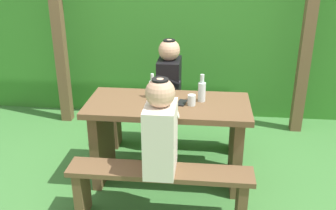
% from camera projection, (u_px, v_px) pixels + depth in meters
% --- Properties ---
extents(ground_plane, '(12.00, 12.00, 0.00)m').
position_uv_depth(ground_plane, '(168.00, 178.00, 3.58)').
color(ground_plane, '#3D7936').
extents(hedge_backdrop, '(6.40, 0.78, 1.87)m').
position_uv_depth(hedge_backdrop, '(183.00, 35.00, 4.94)').
color(hedge_backdrop, '#347C27').
rests_on(hedge_backdrop, ground_plane).
extents(pergola_post_left, '(0.12, 0.12, 1.98)m').
position_uv_depth(pergola_post_left, '(60.00, 41.00, 4.40)').
color(pergola_post_left, brown).
rests_on(pergola_post_left, ground_plane).
extents(pergola_post_right, '(0.12, 0.12, 1.98)m').
position_uv_depth(pergola_post_right, '(306.00, 47.00, 4.14)').
color(pergola_post_right, brown).
rests_on(pergola_post_right, ground_plane).
extents(picnic_table, '(1.40, 0.64, 0.76)m').
position_uv_depth(picnic_table, '(168.00, 128.00, 3.38)').
color(picnic_table, brown).
rests_on(picnic_table, ground_plane).
extents(bench_near, '(1.40, 0.24, 0.45)m').
position_uv_depth(bench_near, '(160.00, 184.00, 2.92)').
color(bench_near, brown).
rests_on(bench_near, ground_plane).
extents(bench_far, '(1.40, 0.24, 0.45)m').
position_uv_depth(bench_far, '(174.00, 120.00, 3.99)').
color(bench_far, brown).
rests_on(bench_far, ground_plane).
extents(person_white_shirt, '(0.25, 0.35, 0.72)m').
position_uv_depth(person_white_shirt, '(161.00, 130.00, 2.75)').
color(person_white_shirt, silver).
rests_on(person_white_shirt, bench_near).
extents(person_black_coat, '(0.25, 0.35, 0.72)m').
position_uv_depth(person_black_coat, '(169.00, 78.00, 3.81)').
color(person_black_coat, black).
rests_on(person_black_coat, bench_far).
extents(drinking_glass, '(0.07, 0.07, 0.09)m').
position_uv_depth(drinking_glass, '(192.00, 100.00, 3.22)').
color(drinking_glass, silver).
rests_on(drinking_glass, picnic_table).
extents(bottle_left, '(0.06, 0.06, 0.22)m').
position_uv_depth(bottle_left, '(152.00, 88.00, 3.36)').
color(bottle_left, silver).
rests_on(bottle_left, picnic_table).
extents(bottle_right, '(0.07, 0.07, 0.24)m').
position_uv_depth(bottle_right, '(202.00, 91.00, 3.29)').
color(bottle_right, silver).
rests_on(bottle_right, picnic_table).
extents(cell_phone, '(0.10, 0.15, 0.01)m').
position_uv_depth(cell_phone, '(182.00, 103.00, 3.27)').
color(cell_phone, black).
rests_on(cell_phone, picnic_table).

